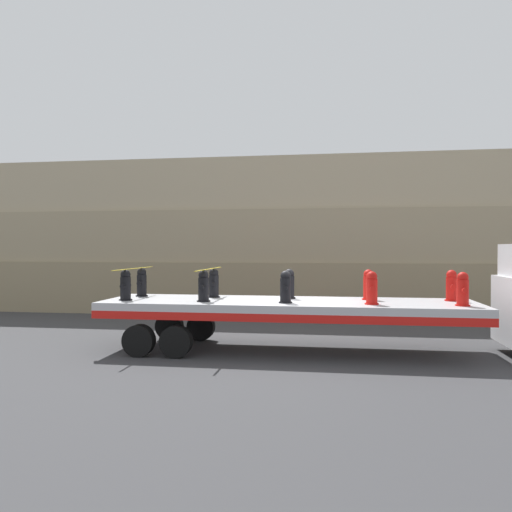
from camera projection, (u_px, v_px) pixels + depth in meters
ground_plane at (287, 351)px, 13.18m from camera, size 120.00×120.00×0.00m
rock_cliff at (304, 237)px, 21.11m from camera, size 60.00×3.30×6.46m
flatbed_trailer at (272, 309)px, 13.23m from camera, size 9.73×2.68×1.35m
fire_hydrant_black_near_0 at (126, 285)px, 13.24m from camera, size 0.35×0.48×0.82m
fire_hydrant_black_far_0 at (142, 283)px, 14.37m from camera, size 0.35×0.48×0.82m
fire_hydrant_black_near_1 at (204, 286)px, 12.92m from camera, size 0.35×0.48×0.82m
fire_hydrant_black_far_1 at (214, 283)px, 14.04m from camera, size 0.35×0.48×0.82m
fire_hydrant_black_near_2 at (285, 287)px, 12.60m from camera, size 0.35×0.48×0.82m
fire_hydrant_black_far_2 at (289, 284)px, 13.72m from camera, size 0.35×0.48×0.82m
fire_hydrant_red_near_3 at (372, 288)px, 12.27m from camera, size 0.35×0.48×0.82m
fire_hydrant_red_far_3 at (368, 285)px, 13.40m from camera, size 0.35×0.48×0.82m
fire_hydrant_red_near_4 at (463, 289)px, 11.95m from camera, size 0.35×0.48×0.82m
fire_hydrant_red_far_4 at (451, 286)px, 13.08m from camera, size 0.35×0.48×0.82m
cargo_strap_rear at (134, 269)px, 13.80m from camera, size 0.05×2.79×0.01m
cargo_strap_middle at (209, 269)px, 13.47m from camera, size 0.05×2.79×0.01m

